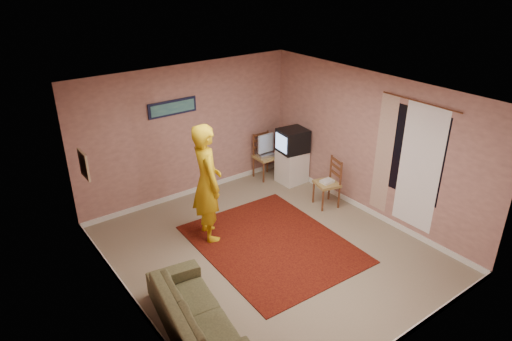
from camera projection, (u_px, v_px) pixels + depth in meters
ground at (268, 251)px, 7.39m from camera, size 5.00×5.00×0.00m
wall_back at (188, 132)px, 8.66m from camera, size 4.50×0.02×2.60m
wall_front at (409, 260)px, 5.02m from camera, size 4.50×0.02×2.60m
wall_left at (126, 227)px, 5.63m from camera, size 0.02×5.00×2.60m
wall_right at (370, 145)px, 8.05m from camera, size 0.02×5.00×2.60m
ceiling at (271, 95)px, 6.29m from camera, size 4.50×5.00×0.02m
baseboard_back at (192, 191)px, 9.18m from camera, size 4.50×0.02×0.10m
baseboard_left at (138, 305)px, 6.16m from camera, size 0.02×5.00×0.10m
baseboard_right at (362, 207)px, 8.58m from camera, size 0.02×5.00×0.10m
window at (414, 154)px, 7.33m from camera, size 0.01×1.10×1.50m
curtain_sheer at (419, 168)px, 7.30m from camera, size 0.01×0.75×2.10m
curtain_floral at (384, 155)px, 7.80m from camera, size 0.01×0.35×2.10m
curtain_rod at (420, 102)px, 6.94m from camera, size 0.02×1.40×0.02m
picture_back at (173, 108)px, 8.24m from camera, size 0.95×0.04×0.28m
picture_left at (84, 165)px, 6.70m from camera, size 0.04×0.38×0.42m
area_rug at (272, 244)px, 7.56m from camera, size 2.29×2.81×0.01m
tv_cabinet at (292, 166)px, 9.54m from camera, size 0.54×0.49×0.69m
crt_tv at (293, 141)px, 9.29m from camera, size 0.61×0.56×0.48m
chair_a at (266, 152)px, 9.62m from camera, size 0.44×0.42×0.53m
dvd_player at (266, 155)px, 9.65m from camera, size 0.38×0.30×0.06m
blue_throw at (266, 143)px, 9.54m from camera, size 0.38×0.05×0.40m
chair_b at (327, 178)px, 8.52m from camera, size 0.50×0.51×0.51m
game_console at (327, 181)px, 8.55m from camera, size 0.24×0.18×0.05m
sofa at (195, 313)px, 5.72m from camera, size 1.01×1.96×0.55m
person at (207, 183)px, 7.38m from camera, size 0.63×0.82×2.01m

